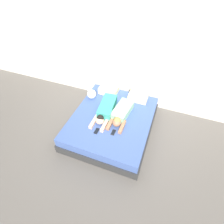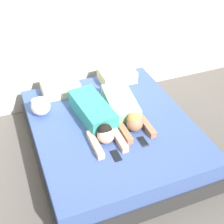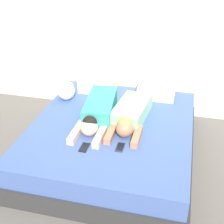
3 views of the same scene
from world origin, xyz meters
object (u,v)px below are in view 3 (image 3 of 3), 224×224
at_px(pillow_head_right, 157,91).
at_px(cell_phone_right, 120,147).
at_px(pillow_head_left, 98,85).
at_px(person_right, 130,115).
at_px(person_left, 98,111).
at_px(plush_toy, 66,91).
at_px(cell_phone_left, 84,147).
at_px(bed, 112,140).

distance_m(pillow_head_right, cell_phone_right, 1.24).
xyz_separation_m(pillow_head_left, person_right, (0.57, -0.72, 0.01)).
height_order(person_left, plush_toy, plush_toy).
height_order(cell_phone_right, plush_toy, plush_toy).
height_order(pillow_head_right, person_right, person_right).
bearing_deg(cell_phone_left, pillow_head_left, 100.24).
xyz_separation_m(bed, person_right, (0.18, 0.09, 0.30)).
relative_size(pillow_head_left, cell_phone_left, 3.03).
relative_size(cell_phone_left, cell_phone_right, 1.00).
relative_size(person_left, plush_toy, 4.37).
relative_size(person_right, plush_toy, 3.99).
distance_m(person_right, cell_phone_left, 0.68).
xyz_separation_m(person_left, cell_phone_left, (0.02, -0.56, -0.10)).
relative_size(bed, person_left, 2.01).
bearing_deg(pillow_head_right, pillow_head_left, 180.00).
height_order(bed, cell_phone_right, cell_phone_right).
bearing_deg(person_right, bed, -154.32).
height_order(bed, plush_toy, plush_toy).
bearing_deg(cell_phone_left, pillow_head_right, 67.37).
xyz_separation_m(person_right, cell_phone_right, (0.00, -0.50, -0.08)).
height_order(pillow_head_right, person_left, person_left).
bearing_deg(plush_toy, cell_phone_left, -59.87).
xyz_separation_m(bed, pillow_head_right, (0.39, 0.81, 0.29)).
height_order(person_right, cell_phone_left, person_right).
distance_m(pillow_head_left, plush_toy, 0.48).
height_order(pillow_head_right, cell_phone_right, pillow_head_right).
bearing_deg(cell_phone_right, person_right, 90.34).
bearing_deg(pillow_head_right, cell_phone_left, -112.63).
xyz_separation_m(pillow_head_right, plush_toy, (-1.10, -0.36, 0.04)).
relative_size(person_left, cell_phone_left, 6.74).
xyz_separation_m(pillow_head_left, person_left, (0.22, -0.74, 0.02)).
distance_m(pillow_head_right, person_right, 0.75).
bearing_deg(cell_phone_left, person_right, 60.22).
bearing_deg(pillow_head_right, cell_phone_right, -99.55).
distance_m(person_left, cell_phone_right, 0.61).
height_order(person_right, cell_phone_right, person_right).
height_order(pillow_head_right, plush_toy, plush_toy).
bearing_deg(pillow_head_right, person_left, -127.26).
bearing_deg(bed, cell_phone_left, -107.13).
xyz_separation_m(pillow_head_left, cell_phone_right, (0.58, -1.22, -0.07)).
height_order(bed, person_right, person_right).
xyz_separation_m(pillow_head_right, cell_phone_right, (-0.21, -1.22, -0.07)).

